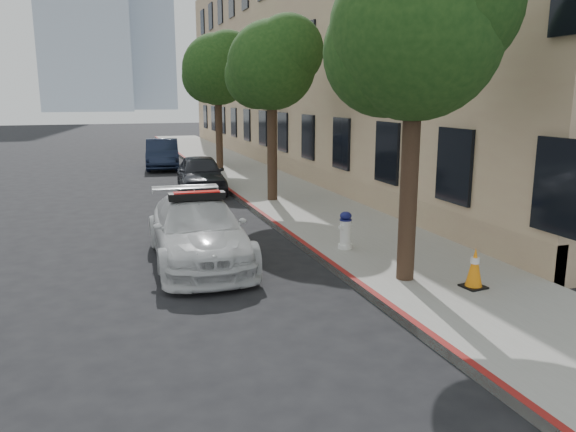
% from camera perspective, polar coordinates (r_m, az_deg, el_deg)
% --- Properties ---
extents(ground, '(120.00, 120.00, 0.00)m').
position_cam_1_polar(ground, '(10.91, -7.11, -5.40)').
color(ground, black).
rests_on(ground, ground).
extents(sidewalk, '(3.20, 50.00, 0.15)m').
position_cam_1_polar(sidewalk, '(21.21, -2.90, 3.46)').
color(sidewalk, gray).
rests_on(sidewalk, ground).
extents(curb_strip, '(0.12, 50.00, 0.15)m').
position_cam_1_polar(curb_strip, '(20.86, -6.98, 3.24)').
color(curb_strip, maroon).
rests_on(curb_strip, ground).
extents(building, '(8.00, 36.00, 10.00)m').
position_cam_1_polar(building, '(27.63, 5.77, 15.67)').
color(building, tan).
rests_on(building, ground).
extents(tower_right, '(14.00, 14.00, 44.00)m').
position_cam_1_polar(tower_right, '(146.83, -14.71, 19.09)').
color(tower_right, '#9EA8B7').
rests_on(tower_right, ground).
extents(tree_near, '(2.92, 2.82, 5.62)m').
position_cam_1_polar(tree_near, '(9.61, 13.08, 17.83)').
color(tree_near, black).
rests_on(tree_near, sidewalk).
extents(tree_mid, '(2.77, 2.64, 5.43)m').
position_cam_1_polar(tree_mid, '(16.95, -1.56, 15.14)').
color(tree_mid, black).
rests_on(tree_mid, sidewalk).
extents(tree_far, '(3.10, 3.00, 5.81)m').
position_cam_1_polar(tree_far, '(24.72, -7.11, 14.64)').
color(tree_far, black).
rests_on(tree_far, sidewalk).
extents(police_car, '(1.91, 4.45, 1.43)m').
position_cam_1_polar(police_car, '(11.31, -9.12, -1.45)').
color(police_car, silver).
rests_on(police_car, ground).
extents(parked_car_mid, '(1.75, 3.82, 1.27)m').
position_cam_1_polar(parked_car_mid, '(19.57, -8.86, 4.25)').
color(parked_car_mid, black).
rests_on(parked_car_mid, ground).
extents(parked_car_far, '(1.80, 4.15, 1.33)m').
position_cam_1_polar(parked_car_far, '(26.43, -12.65, 6.19)').
color(parked_car_far, black).
rests_on(parked_car_far, ground).
extents(fire_hydrant, '(0.33, 0.30, 0.78)m').
position_cam_1_polar(fire_hydrant, '(11.69, 5.86, -1.48)').
color(fire_hydrant, white).
rests_on(fire_hydrant, sidewalk).
extents(traffic_cone, '(0.40, 0.40, 0.69)m').
position_cam_1_polar(traffic_cone, '(9.78, 18.43, -5.02)').
color(traffic_cone, black).
rests_on(traffic_cone, sidewalk).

